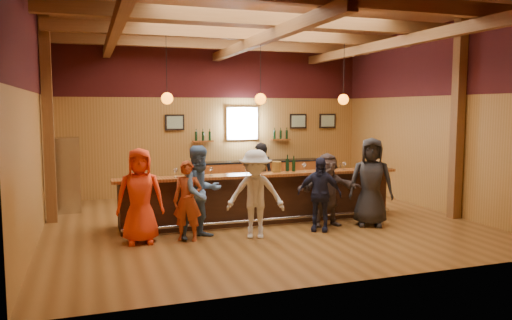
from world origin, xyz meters
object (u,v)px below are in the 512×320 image
object	(u,v)px
stainless_fridge	(65,175)
customer_orange	(140,196)
back_bar_cabinet	(257,176)
bar_counter	(259,198)
customer_denim	(201,192)
customer_redvest	(188,201)
bartender	(261,177)
ice_bucket	(277,167)
customer_white	(255,194)
customer_navy	(319,194)
customer_brown	(327,190)
bottle_a	(294,165)
customer_dark	(371,182)

from	to	relation	value
stainless_fridge	customer_orange	distance (m)	3.76
back_bar_cabinet	bar_counter	bearing A→B (deg)	-108.34
customer_orange	customer_denim	size ratio (longest dim) A/B	0.99
customer_redvest	bartender	world-z (taller)	bartender
customer_orange	customer_redvest	distance (m)	0.88
bartender	ice_bucket	bearing A→B (deg)	102.31
customer_white	bartender	bearing A→B (deg)	88.90
customer_navy	ice_bucket	world-z (taller)	customer_navy
customer_redvest	customer_denim	bearing A→B (deg)	40.35
customer_brown	bottle_a	world-z (taller)	customer_brown
bottle_a	customer_brown	bearing A→B (deg)	-54.47
stainless_fridge	bartender	xyz separation A→B (m)	(4.52, -1.42, -0.06)
customer_orange	customer_denim	bearing A→B (deg)	3.25
customer_navy	customer_brown	bearing A→B (deg)	74.39
bar_counter	customer_brown	world-z (taller)	customer_brown
back_bar_cabinet	stainless_fridge	size ratio (longest dim) A/B	2.22
bartender	customer_denim	bearing A→B (deg)	62.26
customer_orange	customer_brown	distance (m)	3.91
ice_bucket	bottle_a	distance (m)	0.40
customer_dark	ice_bucket	size ratio (longest dim) A/B	8.22
customer_orange	customer_redvest	xyz separation A→B (m)	(0.87, -0.11, -0.13)
bar_counter	customer_white	distance (m)	1.51
stainless_fridge	customer_redvest	xyz separation A→B (m)	(2.30, -3.58, -0.14)
customer_orange	customer_dark	world-z (taller)	customer_dark
customer_orange	customer_navy	xyz separation A→B (m)	(3.56, -0.23, -0.13)
bar_counter	customer_brown	bearing A→B (deg)	-36.67
customer_denim	customer_dark	xyz separation A→B (m)	(3.64, -0.15, 0.04)
customer_redvest	customer_brown	distance (m)	3.05
bartender	bottle_a	xyz separation A→B (m)	(0.34, -1.26, 0.41)
customer_redvest	customer_dark	xyz separation A→B (m)	(3.92, -0.07, 0.18)
customer_brown	customer_dark	distance (m)	0.94
ice_bucket	bottle_a	world-z (taller)	bottle_a
customer_white	customer_navy	xyz separation A→B (m)	(1.42, 0.11, -0.10)
customer_denim	bottle_a	bearing A→B (deg)	0.15
customer_redvest	customer_white	distance (m)	1.30
customer_redvest	stainless_fridge	bearing A→B (deg)	147.05
ice_bucket	customer_brown	bearing A→B (deg)	-38.07
back_bar_cabinet	customer_brown	xyz separation A→B (m)	(0.04, -4.48, 0.30)
back_bar_cabinet	bartender	bearing A→B (deg)	-107.19
bar_counter	bottle_a	distance (m)	1.06
bar_counter	customer_brown	size ratio (longest dim) A/B	4.04
customer_orange	bar_counter	bearing A→B (deg)	25.46
customer_redvest	customer_dark	world-z (taller)	customer_dark
bar_counter	stainless_fridge	world-z (taller)	stainless_fridge
customer_navy	customer_dark	distance (m)	1.24
back_bar_cabinet	bottle_a	size ratio (longest dim) A/B	11.62
bartender	bottle_a	bearing A→B (deg)	120.24
bartender	bar_counter	bearing A→B (deg)	84.10
bottle_a	customer_navy	bearing A→B (deg)	-82.30
bar_counter	ice_bucket	bearing A→B (deg)	-32.68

